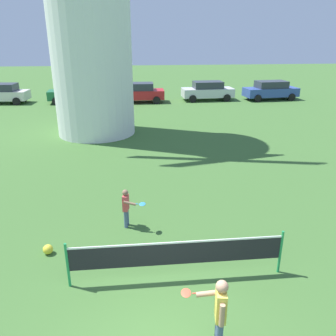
% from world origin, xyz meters
% --- Properties ---
extents(tennis_net, '(4.87, 0.06, 1.10)m').
position_xyz_m(tennis_net, '(0.37, 1.82, 0.68)').
color(tennis_net, '#238E4C').
rests_on(tennis_net, ground_plane).
extents(player_near, '(0.77, 0.64, 1.44)m').
position_xyz_m(player_near, '(0.85, -0.09, 0.82)').
color(player_near, slate).
rests_on(player_near, ground_plane).
extents(player_far, '(0.68, 0.61, 1.16)m').
position_xyz_m(player_far, '(-0.77, 4.28, 0.66)').
color(player_far, slate).
rests_on(player_far, ground_plane).
extents(stray_ball, '(0.25, 0.25, 0.25)m').
position_xyz_m(stray_ball, '(-2.78, 3.12, 0.13)').
color(stray_ball, yellow).
rests_on(stray_ball, ground_plane).
extents(parked_car_cream, '(3.96, 2.09, 1.56)m').
position_xyz_m(parked_car_cream, '(-10.81, 24.65, 0.81)').
color(parked_car_cream, silver).
rests_on(parked_car_cream, ground_plane).
extents(parked_car_green, '(4.23, 2.12, 1.56)m').
position_xyz_m(parked_car_green, '(-5.16, 24.44, 0.81)').
color(parked_car_green, '#1E6638').
rests_on(parked_car_green, ground_plane).
extents(parked_car_red, '(3.98, 1.92, 1.56)m').
position_xyz_m(parked_car_red, '(0.11, 23.97, 0.81)').
color(parked_car_red, red).
rests_on(parked_car_red, ground_plane).
extents(parked_car_silver, '(4.33, 2.03, 1.56)m').
position_xyz_m(parked_car_silver, '(5.84, 24.35, 0.81)').
color(parked_car_silver, silver).
rests_on(parked_car_silver, ground_plane).
extents(parked_car_blue, '(4.63, 2.23, 1.56)m').
position_xyz_m(parked_car_blue, '(11.22, 24.07, 0.81)').
color(parked_car_blue, '#334C99').
rests_on(parked_car_blue, ground_plane).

